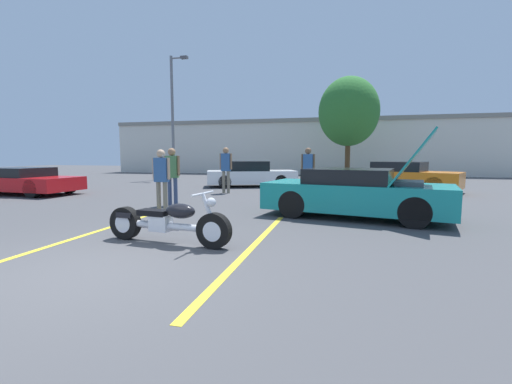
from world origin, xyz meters
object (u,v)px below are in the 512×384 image
(show_car_hood_open, at_px, (356,193))
(spectator_far_lot, at_px, (161,175))
(spectator_by_show_car, at_px, (226,166))
(tree_background, at_px, (349,112))
(parked_car_left_row, at_px, (24,181))
(motorcycle, at_px, (167,222))
(spectator_midground, at_px, (308,167))
(light_pole, at_px, (174,112))
(spectator_near_motorcycle, at_px, (172,171))
(parked_car_mid_row, at_px, (251,175))
(parked_car_right_row, at_px, (402,177))

(show_car_hood_open, relative_size, spectator_far_lot, 2.76)
(show_car_hood_open, xyz_separation_m, spectator_by_show_car, (-4.93, 4.38, 0.51))
(show_car_hood_open, bearing_deg, spectator_far_lot, -163.20)
(tree_background, distance_m, show_car_hood_open, 14.40)
(parked_car_left_row, distance_m, spectator_by_show_car, 8.01)
(motorcycle, relative_size, spectator_midground, 1.34)
(spectator_midground, bearing_deg, parked_car_left_row, -168.45)
(light_pole, bearing_deg, tree_background, 12.29)
(spectator_near_motorcycle, bearing_deg, parked_car_mid_row, 83.88)
(light_pole, bearing_deg, parked_car_mid_row, -33.29)
(parked_car_mid_row, xyz_separation_m, spectator_midground, (3.10, -3.17, 0.51))
(spectator_near_motorcycle, xyz_separation_m, spectator_by_show_car, (0.50, 3.60, 0.07))
(tree_background, xyz_separation_m, spectator_far_lot, (-5.10, -14.35, -3.25))
(tree_background, relative_size, spectator_midground, 3.53)
(parked_car_left_row, bearing_deg, parked_car_right_row, 21.70)
(spectator_midground, bearing_deg, light_pole, 142.08)
(parked_car_right_row, xyz_separation_m, spectator_by_show_car, (-7.11, -2.60, 0.50))
(motorcycle, distance_m, spectator_near_motorcycle, 4.79)
(spectator_far_lot, bearing_deg, light_pole, 115.79)
(spectator_near_motorcycle, relative_size, spectator_far_lot, 1.03)
(spectator_by_show_car, bearing_deg, tree_background, 62.79)
(motorcycle, xyz_separation_m, parked_car_left_row, (-9.26, 5.54, 0.15))
(parked_car_left_row, relative_size, spectator_near_motorcycle, 2.52)
(tree_background, relative_size, spectator_far_lot, 3.78)
(spectator_near_motorcycle, bearing_deg, light_pole, 116.94)
(spectator_by_show_car, bearing_deg, parked_car_mid_row, 86.01)
(motorcycle, bearing_deg, tree_background, 85.98)
(spectator_midground, xyz_separation_m, spectator_far_lot, (-3.51, -4.74, -0.09))
(parked_car_right_row, height_order, spectator_near_motorcycle, spectator_near_motorcycle)
(motorcycle, height_order, parked_car_right_row, parked_car_right_row)
(parked_car_right_row, relative_size, spectator_near_motorcycle, 2.69)
(parked_car_left_row, height_order, spectator_far_lot, spectator_far_lot)
(tree_background, height_order, spectator_far_lot, tree_background)
(spectator_by_show_car, height_order, spectator_midground, spectator_by_show_car)
(light_pole, xyz_separation_m, show_car_hood_open, (10.91, -11.56, -3.65))
(tree_background, distance_m, motorcycle, 18.12)
(parked_car_left_row, bearing_deg, parked_car_mid_row, 37.87)
(light_pole, relative_size, spectator_by_show_car, 4.18)
(light_pole, distance_m, parked_car_right_row, 14.34)
(spectator_by_show_car, distance_m, spectator_far_lot, 4.81)
(parked_car_right_row, height_order, spectator_midground, spectator_midground)
(parked_car_right_row, bearing_deg, parked_car_left_row, -136.93)
(motorcycle, xyz_separation_m, spectator_near_motorcycle, (-2.12, 4.24, 0.68))
(tree_background, distance_m, spectator_far_lot, 15.57)
(light_pole, bearing_deg, show_car_hood_open, -46.64)
(parked_car_left_row, xyz_separation_m, spectator_by_show_car, (7.65, 2.31, 0.60))
(motorcycle, distance_m, spectator_far_lot, 3.59)
(light_pole, relative_size, parked_car_mid_row, 1.68)
(light_pole, height_order, parked_car_mid_row, light_pole)
(spectator_midground, relative_size, spectator_far_lot, 1.07)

